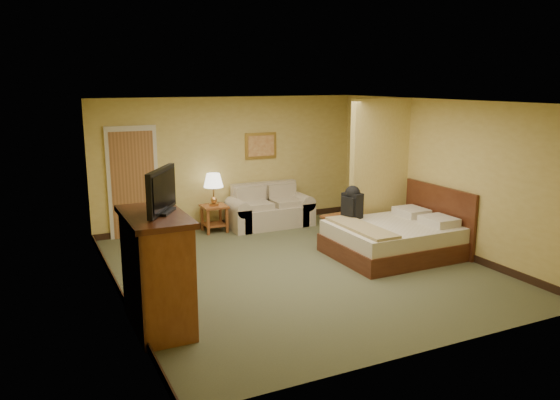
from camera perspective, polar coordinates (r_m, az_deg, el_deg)
floor at (r=8.68m, az=1.96°, el=-7.17°), size 6.00×6.00×0.00m
ceiling at (r=8.19m, az=2.09°, el=10.24°), size 6.00×6.00×0.00m
back_wall at (r=11.05m, az=-5.22°, el=3.96°), size 5.50×0.02×2.60m
left_wall at (r=7.50m, az=-16.94°, el=-0.51°), size 0.02×6.00×2.60m
right_wall at (r=9.90m, az=16.28°, el=2.55°), size 0.02×6.00×2.60m
partition at (r=10.24m, az=10.33°, el=3.15°), size 1.20×0.15×2.60m
door at (r=10.55m, az=-15.09°, el=1.71°), size 0.94×0.16×2.10m
baseboard at (r=11.29m, az=-5.08°, el=-2.29°), size 5.50×0.02×0.12m
loveseat at (r=11.10m, az=-1.12°, el=-1.31°), size 1.71×0.79×0.86m
side_table at (r=10.75m, az=-6.89°, el=-1.49°), size 0.48×0.48×0.53m
table_lamp at (r=10.61m, az=-6.98°, el=1.96°), size 0.38×0.38×0.63m
coffee_table at (r=10.05m, az=7.13°, el=-2.50°), size 0.82×0.82×0.48m
wall_picture at (r=11.23m, az=-2.01°, el=5.68°), size 0.69×0.04×0.53m
dresser at (r=6.65m, az=-12.75°, el=-7.21°), size 0.69×1.31×1.40m
tv at (r=6.43m, az=-12.28°, el=0.81°), size 0.51×0.76×0.52m
bed at (r=9.46m, az=12.09°, el=-3.86°), size 2.03×1.73×1.12m
backpack at (r=9.60m, az=7.57°, el=-0.10°), size 0.32×0.39×0.57m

